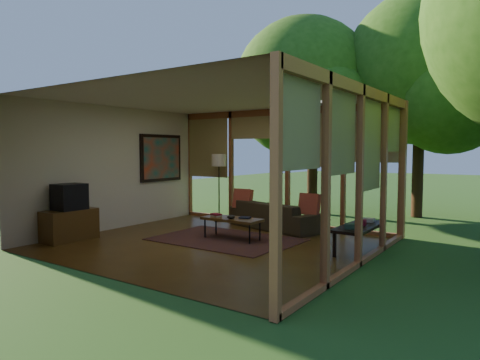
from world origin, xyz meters
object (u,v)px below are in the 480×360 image
Objects in this scene: floor_lamp at (219,164)px; coffee_table at (232,220)px; media_cabinet at (70,225)px; side_console at (357,228)px; sofa at (272,215)px; television at (69,197)px.

coffee_table is at bearing -46.41° from floor_lamp.
media_cabinet reaches higher than coffee_table.
side_console is at bearing -17.12° from floor_lamp.
television reaches higher than sofa.
sofa is 4.21m from media_cabinet.
sofa is 3.73× the size of television.
sofa is 1.93m from floor_lamp.
coffee_table is (2.51, 1.85, -0.46)m from television.
coffee_table is at bearing 36.10° from media_cabinet.
sofa is 2.05× the size of media_cabinet.
floor_lamp is 4.18m from side_console.
television is 3.64m from floor_lamp.
floor_lamp reaches higher than sofa.
sofa is at bearing 155.22° from side_console.
floor_lamp reaches higher than television.
television reaches higher than media_cabinet.
sofa is 2.54m from side_console.
media_cabinet is 0.55m from television.
side_console is at bearing 25.03° from media_cabinet.
sofa is 1.24× the size of floor_lamp.
coffee_table is (2.53, 1.85, 0.09)m from media_cabinet.
media_cabinet is at bearing 68.53° from sofa.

